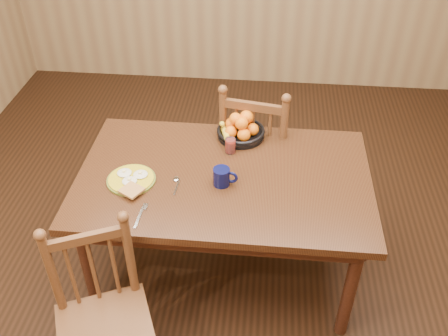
# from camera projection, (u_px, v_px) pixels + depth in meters

# --- Properties ---
(room) EXTENTS (4.52, 5.02, 2.72)m
(room) POSITION_uv_depth(u_px,v_px,m) (224.00, 77.00, 2.35)
(room) COLOR black
(room) RESTS_ON ground
(dining_table) EXTENTS (1.60, 1.00, 0.75)m
(dining_table) POSITION_uv_depth(u_px,v_px,m) (224.00, 187.00, 2.78)
(dining_table) COLOR black
(dining_table) RESTS_ON ground
(chair_far) EXTENTS (0.53, 0.51, 1.02)m
(chair_far) POSITION_uv_depth(u_px,v_px,m) (256.00, 152.00, 3.33)
(chair_far) COLOR #472B15
(chair_far) RESTS_ON ground
(chair_near) EXTENTS (0.56, 0.55, 0.95)m
(chair_near) POSITION_uv_depth(u_px,v_px,m) (103.00, 321.00, 2.33)
(chair_near) COLOR #472B15
(chair_near) RESTS_ON ground
(breakfast_plate) EXTENTS (0.26, 0.31, 0.04)m
(breakfast_plate) POSITION_uv_depth(u_px,v_px,m) (131.00, 180.00, 2.68)
(breakfast_plate) COLOR #59601E
(breakfast_plate) RESTS_ON dining_table
(fork) EXTENTS (0.04, 0.18, 0.00)m
(fork) POSITION_uv_depth(u_px,v_px,m) (141.00, 214.00, 2.48)
(fork) COLOR silver
(fork) RESTS_ON dining_table
(spoon) EXTENTS (0.04, 0.16, 0.01)m
(spoon) POSITION_uv_depth(u_px,v_px,m) (176.00, 182.00, 2.67)
(spoon) COLOR silver
(spoon) RESTS_ON dining_table
(coffee_mug) EXTENTS (0.13, 0.09, 0.10)m
(coffee_mug) POSITION_uv_depth(u_px,v_px,m) (222.00, 177.00, 2.63)
(coffee_mug) COLOR black
(coffee_mug) RESTS_ON dining_table
(juice_glass) EXTENTS (0.06, 0.06, 0.09)m
(juice_glass) POSITION_uv_depth(u_px,v_px,m) (230.00, 146.00, 2.87)
(juice_glass) COLOR silver
(juice_glass) RESTS_ON dining_table
(fruit_bowl) EXTENTS (0.29, 0.29, 0.17)m
(fruit_bowl) POSITION_uv_depth(u_px,v_px,m) (241.00, 129.00, 2.98)
(fruit_bowl) COLOR black
(fruit_bowl) RESTS_ON dining_table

